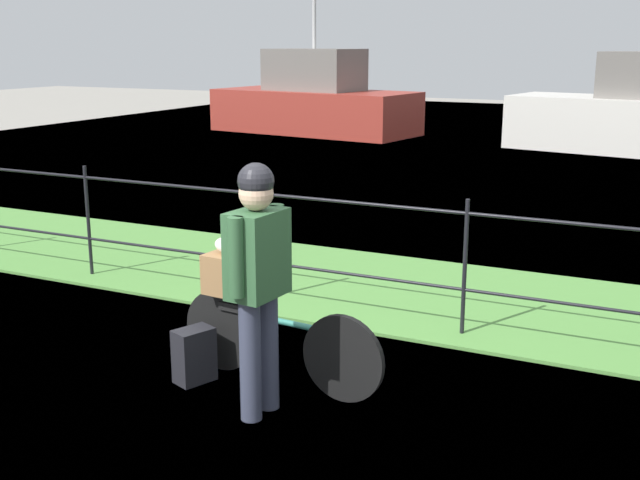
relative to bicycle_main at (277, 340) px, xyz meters
name	(u,v)px	position (x,y,z in m)	size (l,w,h in m)	color
ground_plane	(205,431)	(-0.06, -0.85, -0.33)	(60.00, 60.00, 0.00)	gray
grass_strip	(389,290)	(-0.06, 2.39, -0.32)	(27.00, 2.40, 0.03)	#569342
harbor_water	(559,161)	(-0.06, 12.19, -0.33)	(30.00, 30.00, 0.00)	#426684
iron_fence	(353,245)	(-0.06, 1.50, 0.35)	(18.04, 0.04, 1.18)	black
bicycle_main	(277,340)	(0.00, 0.00, 0.00)	(1.67, 0.23, 0.62)	black
wooden_crate	(232,274)	(-0.38, 0.04, 0.44)	(0.37, 0.28, 0.29)	olive
terrier_dog	(234,245)	(-0.36, 0.03, 0.66)	(0.32, 0.17, 0.18)	silver
cyclist_person	(258,269)	(0.13, -0.46, 0.67)	(0.30, 0.54, 1.68)	#383D51
backpack_on_paving	(194,355)	(-0.56, -0.23, -0.13)	(0.28, 0.18, 0.40)	black
moored_boat_mid	(314,102)	(-6.96, 14.69, 0.49)	(5.78, 2.99, 3.82)	#9E3328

